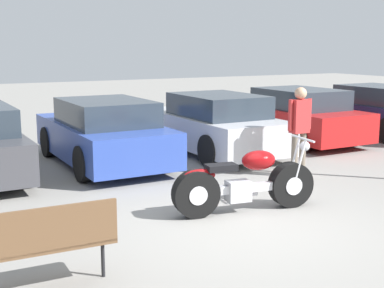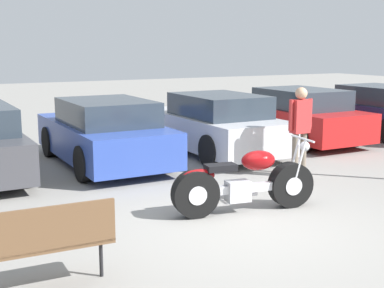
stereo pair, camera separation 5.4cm
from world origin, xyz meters
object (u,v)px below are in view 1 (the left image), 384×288
parked_car_red (295,116)px  parked_car_navy (376,111)px  parked_car_blue (103,133)px  person_standing (300,124)px  motorcycle (244,183)px  park_bench (44,239)px  parked_car_silver (214,125)px

parked_car_red → parked_car_navy: same height
parked_car_blue → person_standing: 3.93m
motorcycle → parked_car_navy: parked_car_navy is taller
park_bench → person_standing: (5.28, 2.54, 0.44)m
parked_car_silver → person_standing: (0.24, -2.67, 0.34)m
motorcycle → parked_car_navy: 8.15m
parked_car_red → park_bench: size_ratio=2.85×
motorcycle → parked_car_blue: bearing=100.1°
parked_car_blue → person_standing: size_ratio=2.45×
motorcycle → person_standing: (2.12, 1.32, 0.55)m
parked_car_blue → person_standing: bearing=-43.6°
parked_car_silver → parked_car_red: size_ratio=1.00×
motorcycle → parked_car_red: 6.22m
parked_car_silver → parked_car_navy: 5.19m
parked_car_silver → parked_car_red: same height
parked_car_silver → parked_car_blue: bearing=179.3°
park_bench → parked_car_silver: bearing=45.9°
motorcycle → park_bench: (-3.17, -1.22, 0.11)m
motorcycle → parked_car_blue: size_ratio=0.54×
parked_car_silver → motorcycle: bearing=-115.2°
parked_car_navy → parked_car_silver: bearing=-179.3°
parked_car_blue → park_bench: (-2.45, -5.24, -0.10)m
parked_car_blue → parked_car_silver: bearing=-0.7°
parked_car_red → park_bench: (-7.64, -5.54, -0.10)m
parked_car_red → person_standing: 3.83m
motorcycle → person_standing: bearing=32.0°
parked_car_blue → motorcycle: bearing=-79.9°
parked_car_red → parked_car_navy: size_ratio=1.00×
person_standing → parked_car_navy: bearing=28.9°
parked_car_navy → person_standing: size_ratio=2.45×
motorcycle → parked_car_red: bearing=44.0°
motorcycle → parked_car_silver: bearing=64.8°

